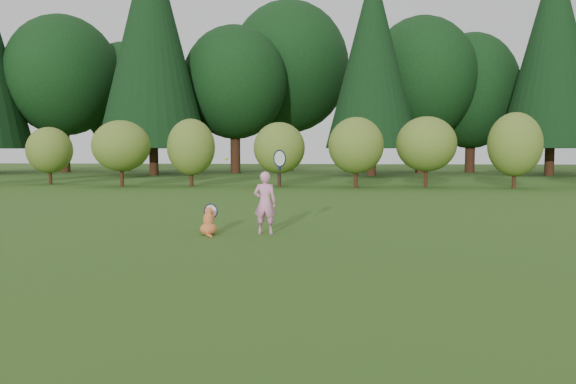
# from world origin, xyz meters

# --- Properties ---
(ground) EXTENTS (100.00, 100.00, 0.00)m
(ground) POSITION_xyz_m (0.00, 0.00, 0.00)
(ground) COLOR #2E4E15
(ground) RESTS_ON ground
(shrub_row) EXTENTS (28.00, 3.00, 2.80)m
(shrub_row) POSITION_xyz_m (0.00, 13.00, 1.40)
(shrub_row) COLOR olive
(shrub_row) RESTS_ON ground
(woodland_backdrop) EXTENTS (48.00, 10.00, 15.00)m
(woodland_backdrop) POSITION_xyz_m (0.00, 23.00, 7.50)
(woodland_backdrop) COLOR black
(woodland_backdrop) RESTS_ON ground
(child) EXTENTS (0.56, 0.33, 1.53)m
(child) POSITION_xyz_m (-0.18, 0.94, 0.54)
(child) COLOR #F794C5
(child) RESTS_ON ground
(cat) EXTENTS (0.33, 0.66, 0.62)m
(cat) POSITION_xyz_m (-1.09, 0.77, 0.24)
(cat) COLOR #C96026
(cat) RESTS_ON ground
(tennis_ball) EXTENTS (0.06, 0.06, 0.06)m
(tennis_ball) POSITION_xyz_m (-0.99, 1.78, 1.22)
(tennis_ball) COLOR #9DD318
(tennis_ball) RESTS_ON ground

